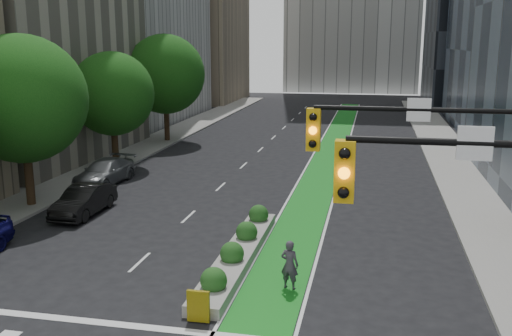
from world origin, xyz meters
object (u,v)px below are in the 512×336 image
at_px(cyclist, 290,265).
at_px(parked_car_left_mid, 84,200).
at_px(median_planter, 239,251).
at_px(parked_car_left_far, 105,172).

distance_m(cyclist, parked_car_left_mid, 12.94).
bearing_deg(cyclist, median_planter, -30.67).
bearing_deg(parked_car_left_mid, parked_car_left_far, 107.37).
height_order(median_planter, parked_car_left_far, parked_car_left_far).
bearing_deg(cyclist, parked_car_left_far, -30.84).
distance_m(median_planter, parked_car_left_mid, 9.84).
bearing_deg(median_planter, parked_car_left_mid, 154.19).
xyz_separation_m(parked_car_left_mid, parked_car_left_far, (-1.85, 5.99, 0.00)).
xyz_separation_m(cyclist, parked_car_left_far, (-13.04, 12.50, -0.15)).
distance_m(median_planter, parked_car_left_far, 14.84).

